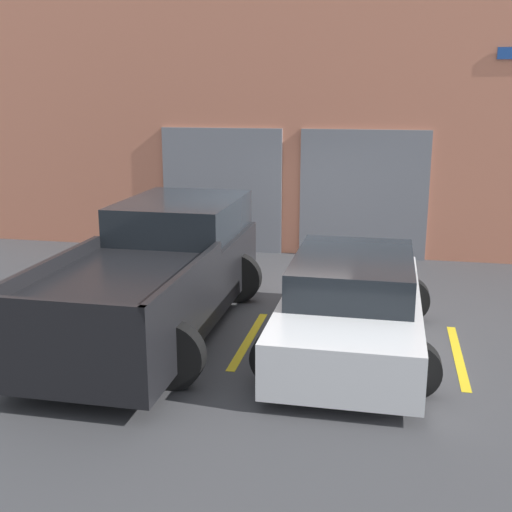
% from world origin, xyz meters
% --- Properties ---
extents(ground_plane, '(28.00, 28.00, 0.00)m').
position_xyz_m(ground_plane, '(0.00, 0.00, 0.00)').
color(ground_plane, '#3D3D3F').
extents(shophouse_building, '(15.19, 0.68, 5.58)m').
position_xyz_m(shophouse_building, '(-0.00, 3.29, 2.76)').
color(shophouse_building, '#D17A5B').
rests_on(shophouse_building, ground).
extents(pickup_truck, '(2.53, 5.35, 1.73)m').
position_xyz_m(pickup_truck, '(-1.42, -1.87, 0.83)').
color(pickup_truck, black).
rests_on(pickup_truck, ground).
extents(sedan_white, '(2.22, 4.21, 1.28)m').
position_xyz_m(sedan_white, '(1.42, -2.12, 0.61)').
color(sedan_white, white).
rests_on(sedan_white, ground).
extents(parking_stripe_far_left, '(0.12, 2.20, 0.01)m').
position_xyz_m(parking_stripe_far_left, '(-2.85, -2.14, 0.00)').
color(parking_stripe_far_left, gold).
rests_on(parking_stripe_far_left, ground).
extents(parking_stripe_left, '(0.12, 2.20, 0.01)m').
position_xyz_m(parking_stripe_left, '(0.00, -2.14, 0.00)').
color(parking_stripe_left, gold).
rests_on(parking_stripe_left, ground).
extents(parking_stripe_centre, '(0.12, 2.20, 0.01)m').
position_xyz_m(parking_stripe_centre, '(2.85, -2.14, 0.00)').
color(parking_stripe_centre, gold).
rests_on(parking_stripe_centre, ground).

